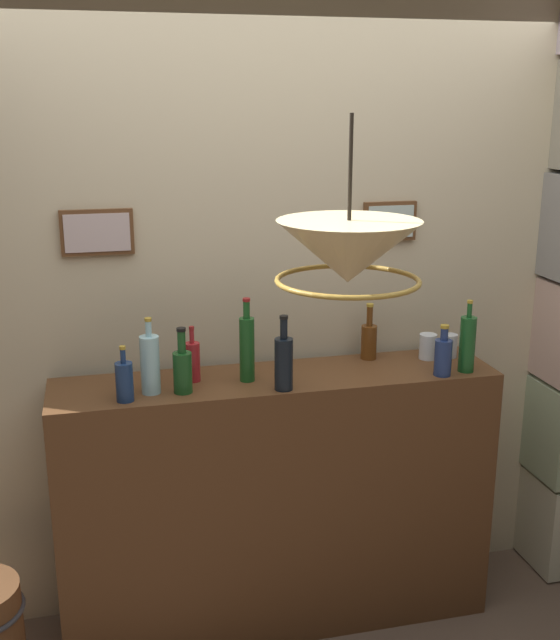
{
  "coord_description": "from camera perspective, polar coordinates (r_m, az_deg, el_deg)",
  "views": [
    {
      "loc": [
        -0.68,
        -2.04,
        2.19
      ],
      "look_at": [
        0.0,
        0.77,
        1.37
      ],
      "focal_mm": 43.77,
      "sensor_mm": 36.0,
      "label": 1
    }
  ],
  "objects": [
    {
      "name": "panelled_rear_partition",
      "position": [
        3.28,
        -1.34,
        4.12
      ],
      "size": [
        3.02,
        0.15,
        2.89
      ],
      "color": "beige",
      "rests_on": "ground"
    },
    {
      "name": "bar_shelf_unit",
      "position": [
        3.37,
        -0.21,
        -13.14
      ],
      "size": [
        1.79,
        0.39,
        1.12
      ],
      "primitive_type": "cube",
      "color": "brown",
      "rests_on": "ground"
    },
    {
      "name": "liquor_bottle_vermouth",
      "position": [
        2.92,
        -11.31,
        -4.39
      ],
      "size": [
        0.07,
        0.07,
        0.21
      ],
      "color": "navy",
      "rests_on": "bar_shelf_unit"
    },
    {
      "name": "liquor_bottle_vodka",
      "position": [
        3.19,
        11.84,
        -2.57
      ],
      "size": [
        0.07,
        0.07,
        0.21
      ],
      "color": "navy",
      "rests_on": "bar_shelf_unit"
    },
    {
      "name": "liquor_bottle_sherry",
      "position": [
        2.96,
        -7.14,
        -3.59
      ],
      "size": [
        0.07,
        0.07,
        0.25
      ],
      "color": "#1B4E20",
      "rests_on": "bar_shelf_unit"
    },
    {
      "name": "liquor_bottle_amaro",
      "position": [
        3.05,
        -2.43,
        -2.0
      ],
      "size": [
        0.06,
        0.06,
        0.34
      ],
      "color": "#1B5420",
      "rests_on": "bar_shelf_unit"
    },
    {
      "name": "liquor_bottle_scotch",
      "position": [
        2.96,
        0.27,
        -3.07
      ],
      "size": [
        0.07,
        0.07,
        0.29
      ],
      "color": "black",
      "rests_on": "bar_shelf_unit"
    },
    {
      "name": "liquor_bottle_rye",
      "position": [
        3.08,
        -6.41,
        -2.99
      ],
      "size": [
        0.06,
        0.06,
        0.22
      ],
      "color": "#A72026",
      "rests_on": "bar_shelf_unit"
    },
    {
      "name": "liquor_bottle_bourbon",
      "position": [
        3.25,
        13.53,
        -1.67
      ],
      "size": [
        0.07,
        0.07,
        0.3
      ],
      "color": "#195322",
      "rests_on": "bar_shelf_unit"
    },
    {
      "name": "liquor_bottle_gin",
      "position": [
        2.97,
        -9.48,
        -3.17
      ],
      "size": [
        0.07,
        0.07,
        0.29
      ],
      "color": "#A2D6E0",
      "rests_on": "bar_shelf_unit"
    },
    {
      "name": "liquor_bottle_whiskey",
      "position": [
        3.34,
        6.52,
        -1.43
      ],
      "size": [
        0.07,
        0.07,
        0.24
      ],
      "color": "#613412",
      "rests_on": "bar_shelf_unit"
    },
    {
      "name": "glass_tumbler_rocks",
      "position": [
        3.43,
        12.27,
        -1.84
      ],
      "size": [
        0.07,
        0.07,
        0.1
      ],
      "color": "silver",
      "rests_on": "bar_shelf_unit"
    },
    {
      "name": "glass_tumbler_highball",
      "position": [
        3.39,
        10.76,
        -1.91
      ],
      "size": [
        0.07,
        0.07,
        0.11
      ],
      "color": "silver",
      "rests_on": "bar_shelf_unit"
    },
    {
      "name": "pendant_lamp",
      "position": [
        2.34,
        5.02,
        4.83
      ],
      "size": [
        0.44,
        0.44,
        0.5
      ],
      "color": "beige"
    }
  ]
}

